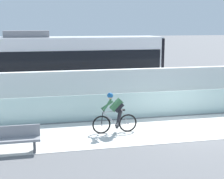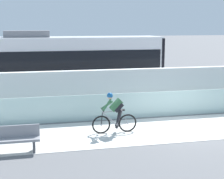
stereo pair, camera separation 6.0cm
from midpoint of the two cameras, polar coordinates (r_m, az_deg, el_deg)
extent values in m
plane|color=slate|center=(14.06, 12.58, -6.40)|extent=(200.00, 200.00, 0.00)
cube|color=silver|center=(14.06, 12.58, -6.38)|extent=(32.00, 3.20, 0.01)
cube|color=silver|center=(15.54, 9.85, -2.39)|extent=(32.00, 0.05, 1.16)
cube|color=white|center=(17.10, 7.66, 0.33)|extent=(32.00, 0.36, 1.98)
cube|color=#595654|center=(19.60, 5.15, -1.16)|extent=(32.00, 0.08, 0.01)
cube|color=#595654|center=(20.95, 4.00, -0.34)|extent=(32.00, 0.08, 0.01)
cube|color=silver|center=(19.18, -8.05, 4.25)|extent=(11.00, 2.50, 3.10)
cube|color=black|center=(19.14, -8.08, 5.29)|extent=(10.56, 2.54, 1.04)
cube|color=orange|center=(19.39, -7.94, 0.23)|extent=(10.78, 2.53, 0.28)
cube|color=slate|center=(19.02, -14.23, 9.19)|extent=(2.40, 1.10, 0.36)
cube|color=#232326|center=(19.50, -18.29, -0.69)|extent=(1.40, 1.88, 0.20)
cylinder|color=black|center=(18.82, -18.50, -1.31)|extent=(0.60, 0.10, 0.60)
cylinder|color=black|center=(20.21, -18.07, -0.44)|extent=(0.60, 0.10, 0.60)
cube|color=#232326|center=(19.98, 2.19, 0.15)|extent=(1.40, 1.88, 0.20)
cylinder|color=black|center=(19.31, 2.71, -0.42)|extent=(0.60, 0.10, 0.60)
cylinder|color=black|center=(20.67, 1.70, 0.36)|extent=(0.60, 0.10, 0.60)
cube|color=black|center=(20.30, 7.53, 4.64)|extent=(0.16, 2.54, 2.94)
torus|color=black|center=(12.93, -1.72, -6.03)|extent=(0.72, 0.06, 0.72)
cylinder|color=#99999E|center=(12.93, -1.72, -6.03)|extent=(0.07, 0.10, 0.07)
torus|color=black|center=(13.15, 2.81, -5.74)|extent=(0.72, 0.06, 0.72)
cylinder|color=#99999E|center=(13.15, 2.81, -5.74)|extent=(0.07, 0.10, 0.07)
cylinder|color=#99999E|center=(12.93, -0.25, -5.03)|extent=(0.60, 0.04, 0.58)
cylinder|color=#99999E|center=(13.00, 1.38, -4.87)|extent=(0.22, 0.04, 0.59)
cylinder|color=#99999E|center=(12.87, 0.14, -3.77)|extent=(0.76, 0.04, 0.07)
cylinder|color=#99999E|center=(13.10, 1.90, -5.93)|extent=(0.43, 0.03, 0.09)
cylinder|color=#99999E|center=(13.04, 2.29, -4.68)|extent=(0.27, 0.02, 0.53)
cylinder|color=black|center=(12.86, -1.62, -4.98)|extent=(0.08, 0.03, 0.49)
cube|color=black|center=(12.94, 1.78, -3.52)|extent=(0.24, 0.10, 0.05)
cylinder|color=black|center=(12.77, -1.52, -3.49)|extent=(0.03, 0.58, 0.03)
cylinder|color=#262628|center=(13.06, 0.99, -6.11)|extent=(0.18, 0.02, 0.18)
cube|color=#33663F|center=(12.84, 0.83, -2.65)|extent=(0.50, 0.28, 0.51)
cube|color=black|center=(12.88, 1.23, -3.02)|extent=(0.38, 0.30, 0.38)
sphere|color=tan|center=(12.71, -0.22, -1.19)|extent=(0.20, 0.20, 0.20)
sphere|color=#195999|center=(12.70, -0.22, -1.04)|extent=(0.23, 0.23, 0.23)
cylinder|color=#33663F|center=(12.76, -0.74, -2.69)|extent=(0.44, 0.41, 0.41)
cylinder|color=#33663F|center=(12.76, -0.74, -2.69)|extent=(0.44, 0.41, 0.41)
cylinder|color=black|center=(13.01, 1.30, -5.06)|extent=(0.29, 0.33, 0.80)
cylinder|color=black|center=(12.97, 1.30, -4.47)|extent=(0.29, 0.33, 0.54)
cube|color=gray|center=(11.46, -16.10, -8.29)|extent=(1.60, 0.44, 0.08)
cube|color=gray|center=(11.58, -16.10, -6.84)|extent=(1.60, 0.06, 0.40)
cube|color=#4C4C51|center=(11.51, -13.02, -9.34)|extent=(0.08, 0.36, 0.41)
camera|label=1|loc=(0.03, -89.89, 0.02)|focal=53.52mm
camera|label=2|loc=(0.03, 90.11, -0.02)|focal=53.52mm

